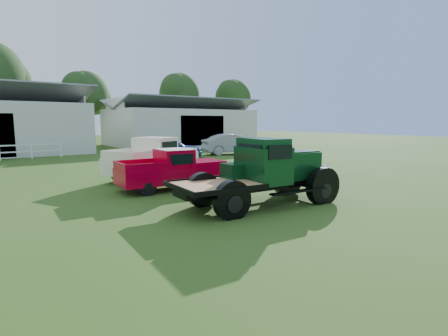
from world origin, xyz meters
TOP-DOWN VIEW (x-y plane):
  - ground at (0.00, 0.00)m, footprint 120.00×120.00m
  - shed_right at (14.00, 27.00)m, footprint 16.80×9.20m
  - tree_c at (5.00, 33.00)m, footprint 5.40×5.40m
  - tree_d at (18.00, 34.00)m, footprint 6.00×6.00m
  - tree_e at (26.00, 32.00)m, footprint 5.70×5.70m
  - vintage_flatbed at (0.28, -0.61)m, footprint 5.78×2.82m
  - red_pickup at (-0.60, 3.61)m, footprint 4.66×2.14m
  - white_pickup at (0.12, 6.64)m, footprint 5.61×4.03m
  - misc_car_blue at (5.06, 13.73)m, footprint 4.91×3.57m
  - misc_car_grey at (10.80, 13.55)m, footprint 5.36×3.29m

SIDE VIEW (x-z plane):
  - ground at x=0.00m, z-range 0.00..0.00m
  - misc_car_blue at x=5.06m, z-range 0.00..1.55m
  - red_pickup at x=-0.60m, z-range 0.00..1.65m
  - misc_car_grey at x=10.80m, z-range 0.00..1.67m
  - white_pickup at x=0.12m, z-range 0.00..1.93m
  - vintage_flatbed at x=0.28m, z-range 0.00..2.20m
  - shed_right at x=14.00m, z-range 0.00..5.20m
  - tree_c at x=5.00m, z-range 0.00..9.00m
  - tree_e at x=26.00m, z-range 0.00..9.50m
  - tree_d at x=18.00m, z-range 0.00..10.00m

